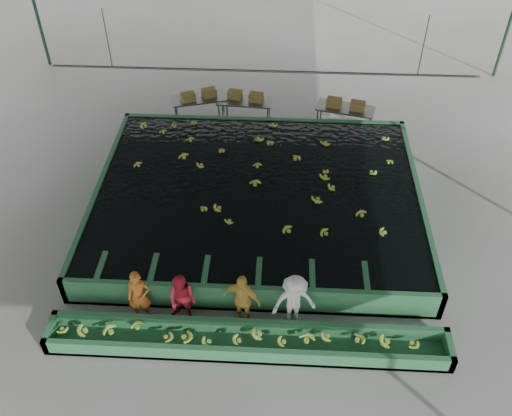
# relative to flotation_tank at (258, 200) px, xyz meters

# --- Properties ---
(ground) EXTENTS (80.00, 80.00, 0.00)m
(ground) POSITION_rel_flotation_tank_xyz_m (0.00, -1.50, -0.45)
(ground) COLOR gray
(ground) RESTS_ON ground
(shed_roof) EXTENTS (20.00, 22.00, 0.04)m
(shed_roof) POSITION_rel_flotation_tank_xyz_m (0.00, -1.50, 4.55)
(shed_roof) COLOR gray
(shed_roof) RESTS_ON shed_posts
(shed_posts) EXTENTS (20.00, 22.00, 5.00)m
(shed_posts) POSITION_rel_flotation_tank_xyz_m (0.00, -1.50, 2.05)
(shed_posts) COLOR #1E462F
(shed_posts) RESTS_ON ground
(flotation_tank) EXTENTS (10.00, 8.00, 0.90)m
(flotation_tank) POSITION_rel_flotation_tank_xyz_m (0.00, 0.00, 0.00)
(flotation_tank) COLOR #2B693E
(flotation_tank) RESTS_ON ground
(tank_water) EXTENTS (9.70, 7.70, 0.00)m
(tank_water) POSITION_rel_flotation_tank_xyz_m (0.00, -0.00, 0.40)
(tank_water) COLOR black
(tank_water) RESTS_ON flotation_tank
(sorting_trough) EXTENTS (10.00, 1.00, 0.50)m
(sorting_trough) POSITION_rel_flotation_tank_xyz_m (0.00, -5.10, -0.20)
(sorting_trough) COLOR #2B693E
(sorting_trough) RESTS_ON ground
(cableway_rail) EXTENTS (0.08, 0.08, 14.00)m
(cableway_rail) POSITION_rel_flotation_tank_xyz_m (0.00, 3.50, 2.55)
(cableway_rail) COLOR #59605B
(cableway_rail) RESTS_ON shed_roof
(rail_hanger_left) EXTENTS (0.04, 0.04, 2.00)m
(rail_hanger_left) POSITION_rel_flotation_tank_xyz_m (-5.00, 3.50, 3.55)
(rail_hanger_left) COLOR #59605B
(rail_hanger_left) RESTS_ON shed_roof
(rail_hanger_right) EXTENTS (0.04, 0.04, 2.00)m
(rail_hanger_right) POSITION_rel_flotation_tank_xyz_m (5.00, 3.50, 3.55)
(rail_hanger_right) COLOR #59605B
(rail_hanger_right) RESTS_ON shed_roof
(worker_a) EXTENTS (0.65, 0.49, 1.62)m
(worker_a) POSITION_rel_flotation_tank_xyz_m (-2.79, -4.30, 0.36)
(worker_a) COLOR #BD6020
(worker_a) RESTS_ON ground
(worker_b) EXTENTS (0.91, 0.80, 1.56)m
(worker_b) POSITION_rel_flotation_tank_xyz_m (-1.69, -4.30, 0.33)
(worker_b) COLOR red
(worker_b) RESTS_ON ground
(worker_c) EXTENTS (1.08, 0.70, 1.70)m
(worker_c) POSITION_rel_flotation_tank_xyz_m (-0.18, -4.30, 0.40)
(worker_c) COLOR gold
(worker_c) RESTS_ON ground
(worker_d) EXTENTS (1.21, 0.85, 1.71)m
(worker_d) POSITION_rel_flotation_tank_xyz_m (1.13, -4.30, 0.41)
(worker_d) COLOR white
(worker_d) RESTS_ON ground
(packing_table_left) EXTENTS (2.24, 1.38, 0.95)m
(packing_table_left) POSITION_rel_flotation_tank_xyz_m (-2.43, 5.14, 0.03)
(packing_table_left) COLOR #59605B
(packing_table_left) RESTS_ON ground
(packing_table_mid) EXTENTS (2.08, 0.95, 0.92)m
(packing_table_mid) POSITION_rel_flotation_tank_xyz_m (-0.76, 5.07, 0.01)
(packing_table_mid) COLOR #59605B
(packing_table_mid) RESTS_ON ground
(packing_table_right) EXTENTS (2.24, 1.31, 0.96)m
(packing_table_right) POSITION_rel_flotation_tank_xyz_m (2.97, 4.71, 0.03)
(packing_table_right) COLOR #59605B
(packing_table_right) RESTS_ON ground
(box_stack_left) EXTENTS (1.36, 0.90, 0.29)m
(box_stack_left) POSITION_rel_flotation_tank_xyz_m (-2.46, 5.10, 0.50)
(box_stack_left) COLOR olive
(box_stack_left) RESTS_ON packing_table_left
(box_stack_mid) EXTENTS (1.38, 0.62, 0.29)m
(box_stack_mid) POSITION_rel_flotation_tank_xyz_m (-0.72, 5.15, 0.47)
(box_stack_mid) COLOR olive
(box_stack_mid) RESTS_ON packing_table_mid
(box_stack_right) EXTENTS (1.45, 0.70, 0.30)m
(box_stack_right) POSITION_rel_flotation_tank_xyz_m (2.97, 4.70, 0.51)
(box_stack_right) COLOR olive
(box_stack_right) RESTS_ON packing_table_right
(floating_bananas) EXTENTS (9.25, 6.31, 0.13)m
(floating_bananas) POSITION_rel_flotation_tank_xyz_m (0.00, 0.80, 0.40)
(floating_bananas) COLOR #9FC23C
(floating_bananas) RESTS_ON tank_water
(trough_bananas) EXTENTS (9.58, 0.64, 0.13)m
(trough_bananas) POSITION_rel_flotation_tank_xyz_m (0.00, -5.10, -0.05)
(trough_bananas) COLOR #9FC23C
(trough_bananas) RESTS_ON sorting_trough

